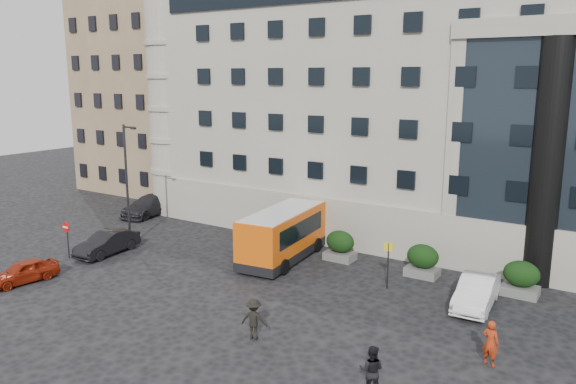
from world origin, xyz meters
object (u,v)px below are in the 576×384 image
hedge_b (340,245)px  pedestrian_c (254,319)px  red_truck (219,197)px  bus_stop_sign (388,257)px  no_entry_sign (67,232)px  street_lamp (127,180)px  parked_car_c (149,205)px  minibus (283,233)px  hedge_d (521,278)px  parked_car_a (24,271)px  hedge_a (270,233)px  parked_car_b (107,243)px  hedge_c (423,260)px  pedestrian_a (491,343)px  pedestrian_b (372,370)px  white_taxi (476,292)px  parked_car_d (173,200)px

hedge_b → pedestrian_c: 11.43m
hedge_b → red_truck: red_truck is taller
bus_stop_sign → no_entry_sign: size_ratio=1.09×
street_lamp → parked_car_c: bearing=128.1°
bus_stop_sign → minibus: bearing=172.3°
hedge_b → hedge_d: 10.40m
red_truck → parked_car_a: red_truck is taller
hedge_a → parked_car_b: 10.35m
hedge_c → red_truck: red_truck is taller
red_truck → pedestrian_a: 28.25m
bus_stop_sign → parked_car_b: bearing=-166.4°
bus_stop_sign → pedestrian_b: bearing=-70.0°
hedge_c → white_taxi: size_ratio=0.40×
parked_car_b → white_taxi: bearing=6.7°
white_taxi → pedestrian_c: 11.16m
parked_car_a → parked_car_d: bearing=116.7°
red_truck → street_lamp: bearing=-89.0°
hedge_c → pedestrian_b: bearing=-78.1°
parked_car_d → pedestrian_a: 31.57m
red_truck → pedestrian_a: bearing=-32.3°
no_entry_sign → pedestrian_a: no_entry_sign is taller
hedge_c → pedestrian_b: pedestrian_b is taller
hedge_b → bus_stop_sign: size_ratio=0.73×
no_entry_sign → pedestrian_a: 25.05m
hedge_d → no_entry_sign: bearing=-160.2°
pedestrian_b → pedestrian_c: size_ratio=1.04×
parked_car_b → white_taxi: 22.17m
minibus → parked_car_a: (-9.73, -10.89, -1.08)m
minibus → pedestrian_b: size_ratio=4.12×
parked_car_d → pedestrian_c: 25.36m
street_lamp → parked_car_b: size_ratio=1.81×
parked_car_a → no_entry_sign: bearing=120.0°
no_entry_sign → parked_car_a: no_entry_sign is taller
parked_car_c → pedestrian_a: (29.03, -9.77, 0.14)m
parked_car_c → pedestrian_b: size_ratio=2.94×
hedge_d → bus_stop_sign: (-6.10, -2.80, 0.80)m
hedge_d → red_truck: 24.98m
hedge_c → parked_car_a: size_ratio=0.51×
hedge_d → minibus: minibus is taller
parked_car_b → no_entry_sign: bearing=-129.6°
pedestrian_b → parked_car_d: bearing=-49.1°
hedge_a → hedge_c: size_ratio=1.00×
hedge_b → hedge_c: bearing=0.0°
no_entry_sign → hedge_b: bearing=31.9°
bus_stop_sign → parked_car_c: bus_stop_sign is taller
bus_stop_sign → white_taxi: bearing=1.8°
street_lamp → parked_car_d: (-5.06, 9.11, -3.61)m
hedge_b → white_taxi: 9.27m
hedge_d → parked_car_d: hedge_d is taller
parked_car_d → parked_car_c: bearing=-89.9°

